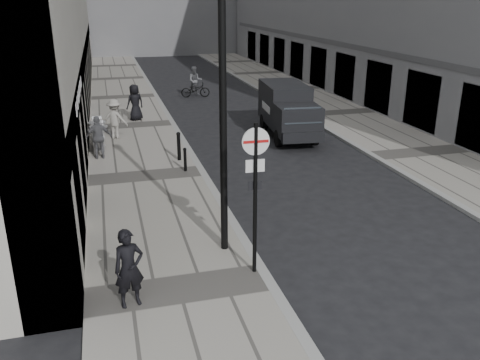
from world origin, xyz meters
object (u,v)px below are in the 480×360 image
object	(u,v)px
walking_man	(129,268)
lamppost	(223,100)
cyclist	(195,85)
sign_post	(255,180)
panel_van	(288,108)

from	to	relation	value
walking_man	lamppost	distance (m)	4.26
lamppost	cyclist	world-z (taller)	lamppost
walking_man	lamppost	xyz separation A→B (m)	(2.43, 1.92, 2.93)
walking_man	lamppost	bearing A→B (deg)	25.52
lamppost	cyclist	xyz separation A→B (m)	(3.02, 20.57, -3.14)
sign_post	cyclist	bearing A→B (deg)	84.76
panel_van	cyclist	size ratio (longest dim) A/B	2.62
walking_man	cyclist	bearing A→B (deg)	63.64
sign_post	panel_van	distance (m)	12.64
lamppost	walking_man	bearing A→B (deg)	-141.75
sign_post	cyclist	size ratio (longest dim) A/B	1.83
lamppost	sign_post	bearing A→B (deg)	-72.80
walking_man	sign_post	size ratio (longest dim) A/B	0.48
walking_man	panel_van	xyz separation A→B (m)	(7.85, 12.18, 0.34)
panel_van	lamppost	bearing A→B (deg)	-112.05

